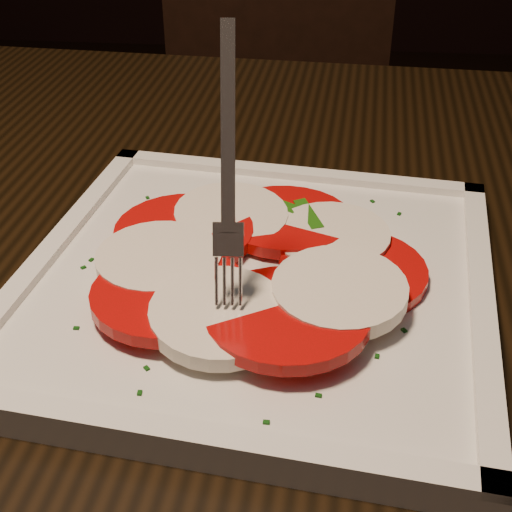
# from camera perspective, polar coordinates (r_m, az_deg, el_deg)

# --- Properties ---
(table) EXTENTS (1.25, 0.87, 0.75)m
(table) POSITION_cam_1_polar(r_m,az_deg,el_deg) (0.62, -7.53, -5.16)
(table) COLOR black
(table) RESTS_ON ground
(chair) EXTENTS (0.44, 0.44, 0.93)m
(chair) POSITION_cam_1_polar(r_m,az_deg,el_deg) (1.33, 1.53, 11.55)
(chair) COLOR black
(chair) RESTS_ON ground
(plate) EXTENTS (0.34, 0.34, 0.01)m
(plate) POSITION_cam_1_polar(r_m,az_deg,el_deg) (0.48, 0.00, -2.25)
(plate) COLOR white
(plate) RESTS_ON table
(caprese_salad) EXTENTS (0.23, 0.25, 0.02)m
(caprese_salad) POSITION_cam_1_polar(r_m,az_deg,el_deg) (0.47, 0.00, -0.54)
(caprese_salad) COLOR #B90406
(caprese_salad) RESTS_ON plate
(fork) EXTENTS (0.03, 0.06, 0.15)m
(fork) POSITION_cam_1_polar(r_m,az_deg,el_deg) (0.40, -2.19, 7.54)
(fork) COLOR white
(fork) RESTS_ON caprese_salad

